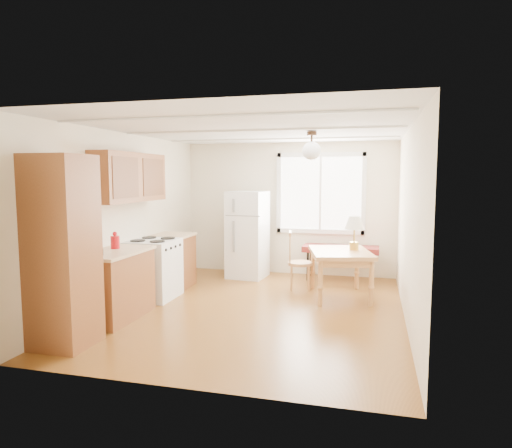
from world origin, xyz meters
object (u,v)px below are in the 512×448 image
(dining_table, at_px, (340,257))
(bench, at_px, (341,250))
(chair, at_px, (295,257))
(refrigerator, at_px, (248,234))

(dining_table, bearing_deg, bench, 80.19)
(bench, relative_size, chair, 1.42)
(refrigerator, height_order, chair, refrigerator)
(bench, distance_m, dining_table, 1.18)
(refrigerator, bearing_deg, bench, 11.20)
(bench, relative_size, dining_table, 1.01)
(bench, xyz_separation_m, chair, (-0.69, -0.83, -0.01))
(refrigerator, distance_m, bench, 1.71)
(refrigerator, distance_m, chair, 1.22)
(refrigerator, bearing_deg, dining_table, -24.36)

